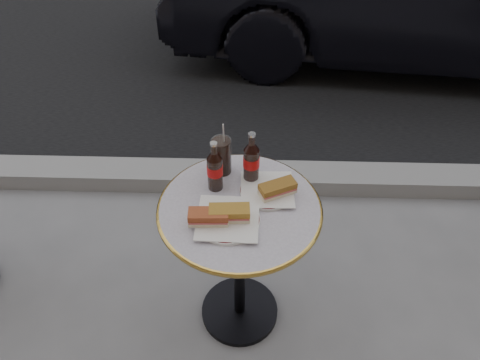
{
  "coord_description": "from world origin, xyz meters",
  "views": [
    {
      "loc": [
        0.04,
        -1.21,
        1.99
      ],
      "look_at": [
        0.0,
        0.05,
        0.82
      ],
      "focal_mm": 35.0,
      "sensor_mm": 36.0,
      "label": 1
    }
  ],
  "objects_px": {
    "plate_left": "(228,220)",
    "cola_glass": "(222,156)",
    "cola_bottle_left": "(215,166)",
    "cola_bottle_right": "(251,158)",
    "plate_right": "(267,191)",
    "bistro_table": "(240,266)"
  },
  "relations": [
    {
      "from": "plate_right",
      "to": "cola_bottle_right",
      "type": "height_order",
      "value": "cola_bottle_right"
    },
    {
      "from": "plate_left",
      "to": "cola_bottle_left",
      "type": "height_order",
      "value": "cola_bottle_left"
    },
    {
      "from": "cola_glass",
      "to": "cola_bottle_right",
      "type": "bearing_deg",
      "value": -22.56
    },
    {
      "from": "cola_bottle_left",
      "to": "cola_glass",
      "type": "relative_size",
      "value": 1.38
    },
    {
      "from": "plate_right",
      "to": "cola_bottle_left",
      "type": "xyz_separation_m",
      "value": [
        -0.2,
        0.02,
        0.1
      ]
    },
    {
      "from": "bistro_table",
      "to": "cola_bottle_right",
      "type": "relative_size",
      "value": 3.19
    },
    {
      "from": "cola_bottle_right",
      "to": "plate_left",
      "type": "bearing_deg",
      "value": -109.86
    },
    {
      "from": "cola_bottle_left",
      "to": "cola_glass",
      "type": "distance_m",
      "value": 0.1
    },
    {
      "from": "cola_bottle_left",
      "to": "cola_glass",
      "type": "xyz_separation_m",
      "value": [
        0.02,
        0.1,
        -0.03
      ]
    },
    {
      "from": "plate_left",
      "to": "cola_glass",
      "type": "height_order",
      "value": "cola_glass"
    },
    {
      "from": "plate_left",
      "to": "cola_bottle_right",
      "type": "height_order",
      "value": "cola_bottle_right"
    },
    {
      "from": "bistro_table",
      "to": "plate_right",
      "type": "xyz_separation_m",
      "value": [
        0.1,
        0.08,
        0.37
      ]
    },
    {
      "from": "bistro_table",
      "to": "cola_bottle_left",
      "type": "distance_m",
      "value": 0.5
    },
    {
      "from": "bistro_table",
      "to": "plate_left",
      "type": "height_order",
      "value": "plate_left"
    },
    {
      "from": "cola_bottle_right",
      "to": "plate_right",
      "type": "bearing_deg",
      "value": -46.92
    },
    {
      "from": "cola_bottle_left",
      "to": "cola_bottle_right",
      "type": "height_order",
      "value": "cola_bottle_right"
    },
    {
      "from": "bistro_table",
      "to": "cola_glass",
      "type": "relative_size",
      "value": 4.59
    },
    {
      "from": "bistro_table",
      "to": "plate_right",
      "type": "height_order",
      "value": "plate_right"
    },
    {
      "from": "plate_left",
      "to": "cola_glass",
      "type": "xyz_separation_m",
      "value": [
        -0.04,
        0.27,
        0.07
      ]
    },
    {
      "from": "bistro_table",
      "to": "plate_left",
      "type": "bearing_deg",
      "value": -118.05
    },
    {
      "from": "plate_left",
      "to": "cola_glass",
      "type": "relative_size",
      "value": 1.47
    },
    {
      "from": "cola_glass",
      "to": "plate_left",
      "type": "bearing_deg",
      "value": -82.27
    }
  ]
}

